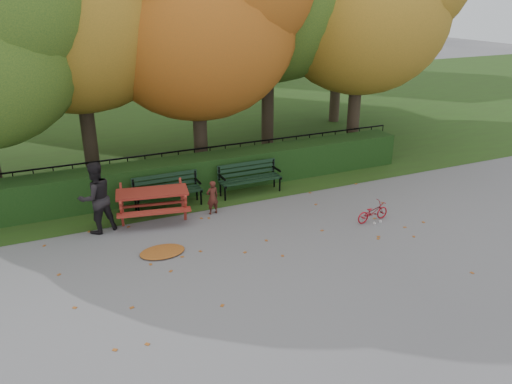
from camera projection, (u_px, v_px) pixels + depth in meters
name	position (u px, v px, depth m)	size (l,w,h in m)	color
ground	(271.00, 258.00, 10.91)	(90.00, 90.00, 0.00)	slate
grass_strip	(137.00, 119.00, 22.73)	(90.00, 90.00, 0.00)	#243A15
hedge	(203.00, 173.00, 14.52)	(13.00, 0.90, 1.00)	black
iron_fence	(195.00, 164.00, 15.18)	(14.00, 0.04, 1.02)	black
tree_c	(209.00, 13.00, 14.45)	(6.30, 6.00, 8.00)	#30241B
tree_e	(374.00, 2.00, 16.37)	(6.09, 5.80, 8.16)	#30241B
bench_left	(167.00, 188.00, 13.34)	(1.80, 0.57, 0.88)	black
bench_right	(249.00, 176.00, 14.26)	(1.80, 0.57, 0.88)	black
picnic_table	(152.00, 197.00, 12.58)	(2.00, 1.72, 0.86)	maroon
leaf_pile	(162.00, 252.00, 11.10)	(1.01, 0.70, 0.07)	maroon
leaf_scatter	(265.00, 252.00, 11.16)	(9.00, 5.70, 0.01)	maroon
child	(212.00, 197.00, 12.92)	(0.33, 0.22, 0.91)	#461D16
adult	(96.00, 198.00, 11.80)	(0.86, 0.67, 1.76)	black
bicycle	(373.00, 212.00, 12.57)	(0.33, 0.96, 0.50)	maroon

